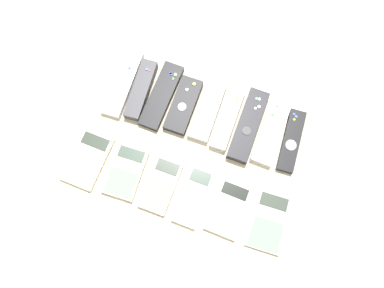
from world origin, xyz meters
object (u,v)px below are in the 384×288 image
(calculator_1, at_px, (126,172))
(remote_2, at_px, (161,96))
(remote_1, at_px, (141,90))
(remote_6, at_px, (248,125))
(calculator_4, at_px, (228,209))
(remote_5, at_px, (228,118))
(remote_7, at_px, (271,131))
(remote_3, at_px, (183,105))
(remote_4, at_px, (208,110))
(calculator_3, at_px, (193,196))
(remote_8, at_px, (291,141))
(calculator_0, at_px, (88,159))
(calculator_2, at_px, (161,185))
(remote_0, at_px, (123,83))
(calculator_5, at_px, (269,221))

(calculator_1, bearing_deg, remote_2, 84.71)
(remote_1, distance_m, remote_2, 0.06)
(remote_6, bearing_deg, calculator_4, -84.26)
(remote_5, height_order, remote_7, remote_5)
(remote_3, bearing_deg, remote_2, 174.12)
(remote_4, xyz_separation_m, calculator_3, (0.04, -0.23, -0.00))
(remote_4, xyz_separation_m, remote_8, (0.23, -0.01, -0.00))
(remote_2, bearing_deg, calculator_1, -91.22)
(remote_5, relative_size, calculator_3, 1.16)
(remote_3, relative_size, calculator_0, 1.05)
(calculator_2, bearing_deg, remote_2, 111.25)
(remote_0, relative_size, calculator_5, 1.35)
(calculator_2, bearing_deg, calculator_5, 1.89)
(remote_2, relative_size, calculator_0, 1.30)
(remote_5, relative_size, remote_6, 0.88)
(remote_5, xyz_separation_m, calculator_2, (-0.11, -0.22, -0.00))
(remote_7, height_order, remote_8, remote_7)
(calculator_3, bearing_deg, remote_8, 50.28)
(remote_7, relative_size, remote_8, 1.11)
(remote_1, bearing_deg, remote_5, -3.29)
(calculator_4, bearing_deg, calculator_0, -177.53)
(remote_0, bearing_deg, calculator_5, -26.73)
(remote_1, distance_m, remote_4, 0.19)
(remote_3, relative_size, remote_7, 0.84)
(remote_6, bearing_deg, calculator_1, -138.48)
(remote_7, height_order, calculator_2, remote_7)
(remote_0, bearing_deg, remote_6, -2.60)
(calculator_3, bearing_deg, calculator_2, -178.57)
(remote_0, height_order, calculator_3, remote_0)
(calculator_0, bearing_deg, calculator_1, 3.79)
(remote_5, height_order, calculator_5, remote_5)
(remote_4, distance_m, calculator_1, 0.27)
(remote_2, bearing_deg, calculator_5, -29.13)
(calculator_3, bearing_deg, calculator_0, -178.57)
(remote_2, height_order, calculator_0, remote_2)
(remote_3, xyz_separation_m, remote_7, (0.24, 0.01, -0.00))
(remote_3, relative_size, remote_8, 0.92)
(calculator_0, bearing_deg, remote_0, 91.17)
(remote_0, relative_size, remote_7, 1.06)
(calculator_3, height_order, calculator_5, calculator_3)
(remote_0, height_order, calculator_0, remote_0)
(calculator_3, relative_size, calculator_5, 1.02)
(calculator_1, bearing_deg, remote_1, 99.25)
(remote_4, height_order, remote_5, remote_5)
(remote_6, distance_m, calculator_0, 0.43)
(remote_6, bearing_deg, calculator_5, -59.77)
(calculator_3, bearing_deg, remote_3, 117.06)
(remote_3, relative_size, remote_5, 0.89)
(remote_6, distance_m, calculator_1, 0.34)
(remote_8, distance_m, calculator_4, 0.24)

